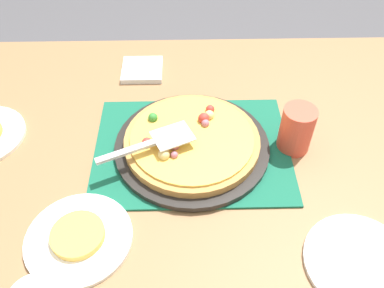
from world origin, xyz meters
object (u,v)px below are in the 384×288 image
Objects in this scene: pizza_server at (154,142)px; plate_side at (360,263)px; pizza_pan at (192,146)px; plate_near_left at (79,238)px; served_slice_left at (78,235)px; cup_near at (296,129)px; pizza at (191,140)px; napkin_stack at (142,70)px.

plate_side is at bearing -33.63° from pizza_server.
pizza_server is (-0.09, -0.04, 0.06)m from pizza_pan.
served_slice_left is (0.00, 0.00, 0.01)m from plate_near_left.
pizza_pan reaches higher than plate_side.
pizza is at bearing -178.96° from cup_near.
pizza is 1.50× the size of plate_side.
pizza_pan is 0.35m from napkin_stack.
pizza is 3.00× the size of served_slice_left.
pizza reaches higher than served_slice_left.
pizza_server is 0.37m from napkin_stack.
pizza_server reaches higher than pizza.
cup_near reaches higher than pizza.
pizza_pan is 0.02m from pizza.
cup_near reaches higher than napkin_stack.
napkin_stack is (-0.05, 0.36, -0.06)m from pizza_server.
napkin_stack is at bearing 126.09° from plate_side.
pizza_pan is at bearing 135.75° from plate_side.
served_slice_left is 0.26m from pizza_server.
served_slice_left is (-0.56, 0.07, 0.01)m from plate_side.
napkin_stack is at bearing 113.62° from pizza.
served_slice_left reaches higher than plate_side.
pizza is 0.35m from napkin_stack.
pizza_server reaches higher than served_slice_left.
napkin_stack is (-0.39, 0.32, -0.05)m from cup_near.
pizza reaches higher than pizza_pan.
cup_near reaches higher than plate_side.
pizza_server is at bearing -172.39° from cup_near.
cup_near is (0.49, 0.25, 0.06)m from plate_near_left.
cup_near is 0.51m from napkin_stack.
plate_side is at bearing -44.17° from pizza.
napkin_stack is at bearing 98.43° from pizza_server.
pizza_server reaches higher than napkin_stack.
plate_near_left is 1.83× the size of napkin_stack.
plate_near_left is 0.55m from cup_near.
plate_near_left is 1.83× the size of cup_near.
pizza is at bearing -66.38° from napkin_stack.
napkin_stack is (-0.14, 0.32, -0.03)m from pizza.
cup_near is at bearing -39.03° from napkin_stack.
pizza_server is at bearing -81.57° from napkin_stack.
napkin_stack is at bearing 80.63° from plate_near_left.
pizza_pan is 3.17× the size of cup_near.
plate_near_left and plate_side have the same top height.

